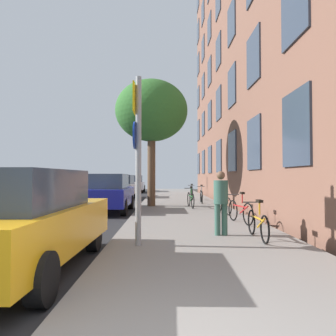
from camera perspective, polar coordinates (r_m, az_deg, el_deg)
name	(u,v)px	position (r m, az deg, el deg)	size (l,w,h in m)	color
ground_plane	(116,205)	(17.31, -9.42, -6.59)	(41.80, 41.80, 0.00)	#332D28
road_asphalt	(77,205)	(17.74, -16.18, -6.41)	(7.00, 38.00, 0.01)	#232326
sidewalk	(181,203)	(17.14, 2.31, -6.46)	(4.20, 38.00, 0.12)	gray
building_facade	(229,22)	(18.86, 11.05, 24.63)	(0.56, 27.00, 19.63)	brown
sign_post	(137,148)	(6.49, -5.60, 3.72)	(0.16, 0.60, 3.47)	gray
traffic_light	(151,160)	(24.05, -3.12, 1.50)	(0.43, 0.24, 3.94)	black
tree_near	(152,112)	(15.35, -3.02, 10.20)	(3.47, 3.47, 6.05)	brown
bicycle_0	(258,224)	(7.43, 16.00, -9.68)	(0.42, 1.66, 0.89)	black
bicycle_1	(240,211)	(9.78, 12.99, -7.60)	(0.50, 1.67, 0.94)	black
bicycle_2	(224,204)	(12.10, 10.06, -6.45)	(0.42, 1.73, 0.94)	black
bicycle_3	(191,199)	(14.33, 4.15, -5.67)	(0.42, 1.71, 0.96)	black
bicycle_4	(201,196)	(16.80, 6.09, -5.05)	(0.42, 1.69, 0.97)	black
bicycle_5	(192,193)	(19.15, 4.33, -4.63)	(0.42, 1.69, 0.96)	black
pedestrian_0	(221,198)	(7.65, 9.59, -5.48)	(0.45, 0.45, 1.53)	#33594C
car_0	(23,220)	(5.51, -24.92, -8.51)	(1.91, 4.28, 1.62)	orange
car_1	(109,193)	(13.54, -10.66, -4.42)	(1.78, 4.09, 1.62)	navy
car_2	(121,186)	(21.87, -8.54, -3.33)	(2.01, 4.08, 1.62)	#B7B7BC
car_3	(134,184)	(30.13, -6.13, -2.85)	(1.91, 4.26, 1.62)	silver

